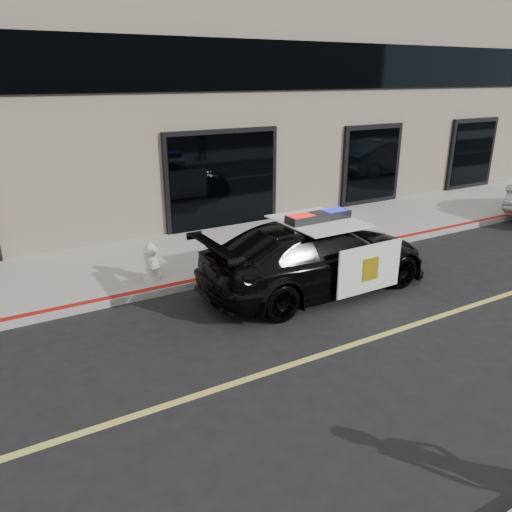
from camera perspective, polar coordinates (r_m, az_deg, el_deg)
ground at (r=9.96m, az=20.06°, el=-6.58°), size 120.00×120.00×0.00m
sidewalk_n at (r=13.58m, az=3.30°, el=2.05°), size 60.00×3.50×0.15m
building_n at (r=17.63m, az=-6.61°, el=25.57°), size 60.00×7.00×12.00m
police_car at (r=10.37m, az=6.97°, el=0.08°), size 2.38×5.11×1.66m
fire_hydrant at (r=10.76m, az=-11.86°, el=-0.66°), size 0.37×0.51×0.82m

